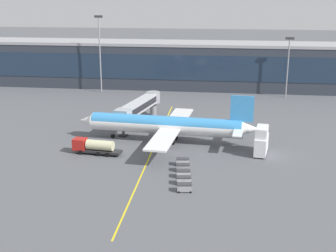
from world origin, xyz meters
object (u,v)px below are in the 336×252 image
object	(u,v)px
baggage_cart_0	(185,187)
main_airliner	(167,125)
baggage_cart_2	(184,174)
baggage_cart_1	(184,180)
baggage_cart_4	(183,162)
fuel_tanker	(94,146)
catering_lift	(261,141)
baggage_cart_3	(183,167)

from	to	relation	value
baggage_cart_0	main_airliner	bearing A→B (deg)	104.27
baggage_cart_0	baggage_cart_2	xyz separation A→B (m)	(-0.82, 6.35, 0.00)
baggage_cart_2	main_airliner	bearing A→B (deg)	106.27
baggage_cart_1	baggage_cart_0	bearing A→B (deg)	-82.59
main_airliner	baggage_cart_1	world-z (taller)	main_airliner
main_airliner	baggage_cart_2	world-z (taller)	main_airliner
baggage_cart_2	baggage_cart_4	world-z (taller)	same
fuel_tanker	main_airliner	bearing A→B (deg)	35.22
main_airliner	baggage_cart_2	size ratio (longest dim) A/B	15.48
fuel_tanker	baggage_cart_2	world-z (taller)	fuel_tanker
catering_lift	baggage_cart_3	bearing A→B (deg)	-143.11
baggage_cart_3	baggage_cart_4	bearing A→B (deg)	97.41
fuel_tanker	baggage_cart_1	bearing A→B (deg)	-33.09
main_airliner	baggage_cart_3	distance (m)	18.97
catering_lift	baggage_cart_1	bearing A→B (deg)	-129.52
main_airliner	fuel_tanker	bearing A→B (deg)	-144.78
baggage_cart_1	baggage_cart_2	size ratio (longest dim) A/B	1.00
main_airliner	baggage_cart_4	world-z (taller)	main_airliner
baggage_cart_0	baggage_cart_4	size ratio (longest dim) A/B	1.00
baggage_cart_4	baggage_cart_3	bearing A→B (deg)	-82.59
baggage_cart_0	baggage_cart_4	bearing A→B (deg)	97.41
catering_lift	baggage_cart_1	world-z (taller)	catering_lift
baggage_cart_3	main_airliner	bearing A→B (deg)	107.79
baggage_cart_4	baggage_cart_2	bearing A→B (deg)	-82.59
fuel_tanker	baggage_cart_2	bearing A→B (deg)	-27.09
baggage_cart_2	baggage_cart_3	bearing A→B (deg)	97.41
main_airliner	baggage_cart_1	bearing A→B (deg)	-74.86
baggage_cart_1	baggage_cart_2	world-z (taller)	same
fuel_tanker	baggage_cart_4	xyz separation A→B (m)	(19.92, -4.27, -0.96)
fuel_tanker	catering_lift	bearing A→B (deg)	7.08
baggage_cart_0	baggage_cart_2	bearing A→B (deg)	97.41
baggage_cart_0	baggage_cart_3	xyz separation A→B (m)	(-1.24, 9.52, 0.00)
catering_lift	baggage_cart_0	world-z (taller)	catering_lift
baggage_cart_0	baggage_cart_3	world-z (taller)	same
fuel_tanker	baggage_cart_2	distance (m)	23.32
catering_lift	baggage_cart_2	size ratio (longest dim) A/B	2.52
baggage_cart_1	baggage_cart_3	xyz separation A→B (m)	(-0.82, 6.35, 0.00)
baggage_cart_3	baggage_cart_4	size ratio (longest dim) A/B	1.00
baggage_cart_0	baggage_cart_2	size ratio (longest dim) A/B	1.00
baggage_cart_3	baggage_cart_2	bearing A→B (deg)	-82.59
fuel_tanker	baggage_cart_3	size ratio (longest dim) A/B	3.89
catering_lift	baggage_cart_0	xyz separation A→B (m)	(-14.68, -21.46, -2.28)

